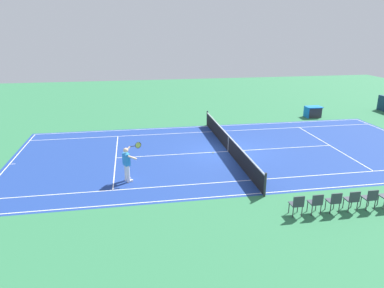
% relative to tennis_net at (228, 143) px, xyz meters
% --- Properties ---
extents(ground_plane, '(60.00, 60.00, 0.00)m').
position_rel_tennis_net_xyz_m(ground_plane, '(0.00, 0.00, -0.49)').
color(ground_plane, '#2D7247').
extents(court_slab, '(24.20, 11.40, 0.00)m').
position_rel_tennis_net_xyz_m(court_slab, '(0.00, 0.00, -0.49)').
color(court_slab, navy).
rests_on(court_slab, ground_plane).
extents(court_line_markings, '(23.85, 11.05, 0.01)m').
position_rel_tennis_net_xyz_m(court_line_markings, '(0.00, 0.00, -0.49)').
color(court_line_markings, white).
rests_on(court_line_markings, ground_plane).
extents(tennis_net, '(0.10, 11.70, 1.08)m').
position_rel_tennis_net_xyz_m(tennis_net, '(0.00, 0.00, 0.00)').
color(tennis_net, '#2D2D33').
rests_on(tennis_net, ground_plane).
extents(tennis_player_near, '(0.91, 0.95, 1.70)m').
position_rel_tennis_net_xyz_m(tennis_player_near, '(5.72, 3.21, 0.44)').
color(tennis_player_near, white).
rests_on(tennis_player_near, ground_plane).
extents(tennis_ball, '(0.07, 0.07, 0.07)m').
position_rel_tennis_net_xyz_m(tennis_ball, '(0.94, 0.16, -0.46)').
color(tennis_ball, '#CCE01E').
rests_on(tennis_ball, ground_plane).
extents(spectator_chair_3, '(0.44, 0.44, 0.88)m').
position_rel_tennis_net_xyz_m(spectator_chair_3, '(-3.66, 7.57, 0.03)').
color(spectator_chair_3, '#38383D').
rests_on(spectator_chair_3, ground_plane).
extents(spectator_chair_4, '(0.44, 0.44, 0.88)m').
position_rel_tennis_net_xyz_m(spectator_chair_4, '(-2.89, 7.57, 0.03)').
color(spectator_chair_4, '#38383D').
rests_on(spectator_chair_4, ground_plane).
extents(spectator_chair_5, '(0.44, 0.44, 0.88)m').
position_rel_tennis_net_xyz_m(spectator_chair_5, '(-2.12, 7.57, 0.03)').
color(spectator_chair_5, '#38383D').
rests_on(spectator_chair_5, ground_plane).
extents(spectator_chair_6, '(0.44, 0.44, 0.88)m').
position_rel_tennis_net_xyz_m(spectator_chair_6, '(-1.36, 7.57, 0.03)').
color(spectator_chair_6, '#38383D').
rests_on(spectator_chair_6, ground_plane).
extents(spectator_chair_7, '(0.44, 0.44, 0.88)m').
position_rel_tennis_net_xyz_m(spectator_chair_7, '(-0.59, 7.57, 0.03)').
color(spectator_chair_7, '#38383D').
rests_on(spectator_chair_7, ground_plane).
extents(equipment_cart_tarped, '(1.25, 0.84, 0.85)m').
position_rel_tennis_net_xyz_m(equipment_cart_tarped, '(-8.84, -6.80, -0.05)').
color(equipment_cart_tarped, '#2D2D33').
rests_on(equipment_cart_tarped, ground_plane).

